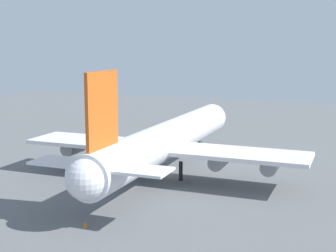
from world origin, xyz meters
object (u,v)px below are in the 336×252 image
(cargo_airplane, at_px, (168,140))
(safety_cone_tail, at_px, (85,225))
(safety_cone_nose, at_px, (218,144))
(fuel_truck, at_px, (197,142))

(cargo_airplane, bearing_deg, safety_cone_tail, 179.12)
(cargo_airplane, relative_size, safety_cone_nose, 89.44)
(cargo_airplane, distance_m, fuel_truck, 26.71)
(fuel_truck, height_order, safety_cone_nose, fuel_truck)
(fuel_truck, relative_size, safety_cone_nose, 5.38)
(safety_cone_tail, bearing_deg, fuel_truck, 2.50)
(safety_cone_nose, bearing_deg, cargo_airplane, 176.56)
(safety_cone_nose, bearing_deg, safety_cone_tail, 177.84)
(fuel_truck, bearing_deg, safety_cone_nose, -57.01)
(safety_cone_nose, bearing_deg, fuel_truck, 122.99)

